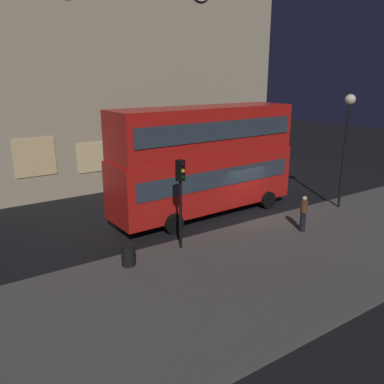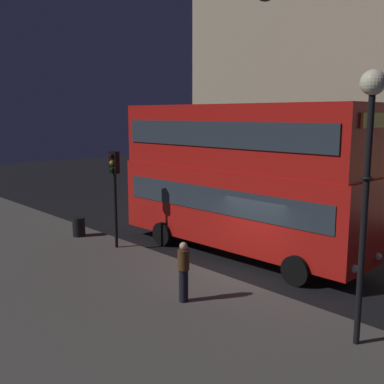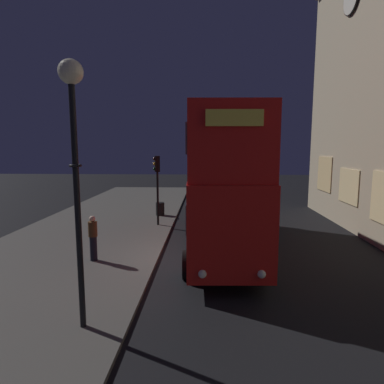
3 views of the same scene
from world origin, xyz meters
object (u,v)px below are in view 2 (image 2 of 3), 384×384
(pedestrian, at_px, (183,271))
(litter_bin, at_px, (79,227))
(traffic_light_near_kerb, at_px, (114,179))
(street_lamp, at_px, (369,144))
(double_decker_bus, at_px, (238,173))

(pedestrian, relative_size, litter_bin, 2.13)
(traffic_light_near_kerb, distance_m, street_lamp, 10.38)
(traffic_light_near_kerb, relative_size, street_lamp, 0.62)
(pedestrian, height_order, litter_bin, pedestrian)
(pedestrian, bearing_deg, litter_bin, -127.63)
(double_decker_bus, relative_size, street_lamp, 1.70)
(street_lamp, distance_m, litter_bin, 13.41)
(double_decker_bus, xyz_separation_m, street_lamp, (6.73, -3.47, 1.56))
(pedestrian, bearing_deg, street_lamp, 77.97)
(double_decker_bus, relative_size, traffic_light_near_kerb, 2.75)
(litter_bin, bearing_deg, traffic_light_near_kerb, 5.03)
(street_lamp, height_order, litter_bin, street_lamp)
(traffic_light_near_kerb, bearing_deg, pedestrian, -31.04)
(double_decker_bus, bearing_deg, traffic_light_near_kerb, -139.49)
(double_decker_bus, bearing_deg, litter_bin, -152.45)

